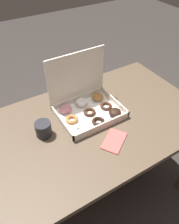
% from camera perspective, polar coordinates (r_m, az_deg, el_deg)
% --- Properties ---
extents(ground_plane, '(8.00, 8.00, 0.00)m').
position_cam_1_polar(ground_plane, '(1.83, 1.45, -18.97)').
color(ground_plane, '#2D2826').
extents(dining_table, '(1.24, 0.77, 0.75)m').
position_cam_1_polar(dining_table, '(1.31, 1.93, -5.35)').
color(dining_table, '#4C3D2D').
rests_on(dining_table, ground_plane).
extents(donut_box, '(0.36, 0.29, 0.33)m').
position_cam_1_polar(donut_box, '(1.25, -0.86, 2.63)').
color(donut_box, white).
rests_on(donut_box, dining_table).
extents(coffee_mug, '(0.08, 0.08, 0.08)m').
position_cam_1_polar(coffee_mug, '(1.15, -11.96, -4.30)').
color(coffee_mug, '#232328').
rests_on(coffee_mug, dining_table).
extents(paper_napkin, '(0.18, 0.16, 0.01)m').
position_cam_1_polar(paper_napkin, '(1.13, 6.44, -7.46)').
color(paper_napkin, '#CC4C47').
rests_on(paper_napkin, dining_table).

